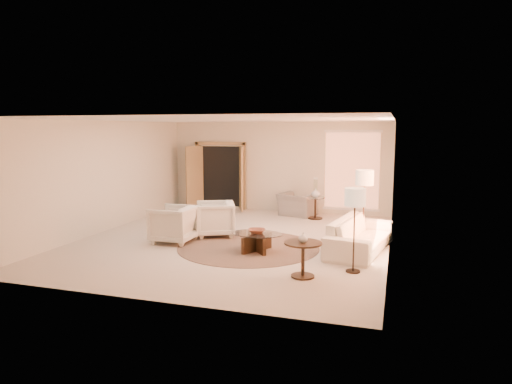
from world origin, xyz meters
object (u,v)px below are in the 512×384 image
(armchair_left, at_px, (215,217))
(side_table, at_px, (315,206))
(accent_chair, at_px, (298,201))
(bowl, at_px, (257,231))
(floor_lamp_near, at_px, (364,181))
(end_table, at_px, (303,253))
(sofa, at_px, (360,235))
(coffee_table, at_px, (257,240))
(end_vase, at_px, (303,238))
(armchair_right, at_px, (174,222))
(side_vase, at_px, (316,193))
(floor_lamp_far, at_px, (355,201))

(armchair_left, bearing_deg, side_table, 120.91)
(accent_chair, xyz_separation_m, bowl, (0.04, -4.25, -0.00))
(floor_lamp_near, height_order, bowl, floor_lamp_near)
(accent_chair, xyz_separation_m, end_table, (1.31, -5.60, -0.02))
(sofa, bearing_deg, coffee_table, 118.83)
(accent_chair, height_order, end_vase, accent_chair)
(armchair_right, relative_size, side_vase, 3.59)
(sofa, height_order, side_vase, side_vase)
(sofa, relative_size, bowl, 6.53)
(coffee_table, xyz_separation_m, side_table, (0.57, 3.89, 0.13))
(sofa, distance_m, side_vase, 3.56)
(bowl, xyz_separation_m, end_vase, (1.27, -1.35, 0.26))
(armchair_right, height_order, end_vase, armchair_right)
(end_table, distance_m, end_vase, 0.28)
(armchair_right, relative_size, end_vase, 5.41)
(floor_lamp_near, height_order, floor_lamp_far, floor_lamp_near)
(accent_chair, xyz_separation_m, coffee_table, (0.04, -4.25, -0.20))
(armchair_left, height_order, armchair_right, armchair_right)
(sofa, bearing_deg, floor_lamp_near, 10.18)
(accent_chair, relative_size, floor_lamp_near, 0.61)
(sofa, distance_m, end_table, 2.22)
(bowl, height_order, side_vase, side_vase)
(floor_lamp_near, distance_m, bowl, 2.75)
(sofa, relative_size, end_table, 3.59)
(sofa, height_order, floor_lamp_far, floor_lamp_far)
(armchair_left, xyz_separation_m, side_table, (1.97, 2.80, -0.08))
(floor_lamp_far, bearing_deg, sofa, 90.00)
(coffee_table, bearing_deg, floor_lamp_far, -21.05)
(floor_lamp_near, distance_m, floor_lamp_far, 2.29)
(floor_lamp_far, bearing_deg, side_table, 107.97)
(end_table, relative_size, bowl, 1.82)
(bowl, bearing_deg, sofa, 18.65)
(end_table, distance_m, floor_lamp_far, 1.33)
(sofa, distance_m, floor_lamp_far, 1.80)
(end_table, xyz_separation_m, side_vase, (-0.70, 5.25, 0.33))
(end_vase, bearing_deg, end_table, 180.00)
(armchair_left, relative_size, side_table, 1.44)
(end_table, bearing_deg, end_vase, 0.00)
(side_table, bearing_deg, armchair_right, -125.66)
(coffee_table, bearing_deg, bowl, 0.00)
(sofa, bearing_deg, armchair_right, 106.91)
(floor_lamp_far, relative_size, side_vase, 6.00)
(armchair_left, bearing_deg, armchair_right, -61.24)
(accent_chair, bearing_deg, armchair_left, 81.67)
(end_table, xyz_separation_m, bowl, (-1.27, 1.35, 0.01))
(side_table, bearing_deg, floor_lamp_far, -72.03)
(sofa, distance_m, accent_chair, 4.13)
(floor_lamp_near, distance_m, side_vase, 2.93)
(accent_chair, distance_m, side_table, 0.70)
(side_table, height_order, floor_lamp_far, floor_lamp_far)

